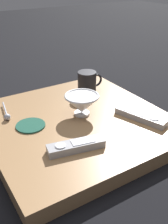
{
  "coord_description": "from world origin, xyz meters",
  "views": [
    {
      "loc": [
        -0.4,
        -0.69,
        0.51
      ],
      "look_at": [
        0.03,
        -0.01,
        0.07
      ],
      "focal_mm": 42.7,
      "sensor_mm": 36.0,
      "label": 1
    }
  ],
  "objects_px": {
    "coffee_mug": "(87,82)",
    "tv_remote_near": "(76,146)",
    "cereal_bowl": "(82,104)",
    "drink_coaster": "(31,125)",
    "teaspoon": "(7,115)",
    "tv_remote_far": "(141,116)"
  },
  "relations": [
    {
      "from": "teaspoon",
      "to": "drink_coaster",
      "type": "xyz_separation_m",
      "value": [
        0.05,
        -0.1,
        -0.01
      ]
    },
    {
      "from": "coffee_mug",
      "to": "tv_remote_far",
      "type": "relative_size",
      "value": 0.57
    },
    {
      "from": "tv_remote_near",
      "to": "coffee_mug",
      "type": "bearing_deg",
      "value": 52.64
    },
    {
      "from": "teaspoon",
      "to": "drink_coaster",
      "type": "height_order",
      "value": "teaspoon"
    },
    {
      "from": "teaspoon",
      "to": "drink_coaster",
      "type": "bearing_deg",
      "value": -63.06
    },
    {
      "from": "tv_remote_near",
      "to": "tv_remote_far",
      "type": "distance_m",
      "value": 0.28
    },
    {
      "from": "teaspoon",
      "to": "tv_remote_far",
      "type": "bearing_deg",
      "value": -33.18
    },
    {
      "from": "cereal_bowl",
      "to": "drink_coaster",
      "type": "relative_size",
      "value": 1.26
    },
    {
      "from": "coffee_mug",
      "to": "tv_remote_near",
      "type": "relative_size",
      "value": 0.63
    },
    {
      "from": "coffee_mug",
      "to": "drink_coaster",
      "type": "bearing_deg",
      "value": -157.44
    },
    {
      "from": "cereal_bowl",
      "to": "tv_remote_far",
      "type": "xyz_separation_m",
      "value": [
        0.15,
        -0.14,
        -0.03
      ]
    },
    {
      "from": "coffee_mug",
      "to": "teaspoon",
      "type": "height_order",
      "value": "coffee_mug"
    },
    {
      "from": "drink_coaster",
      "to": "cereal_bowl",
      "type": "bearing_deg",
      "value": -6.57
    },
    {
      "from": "tv_remote_far",
      "to": "cereal_bowl",
      "type": "bearing_deg",
      "value": 138.3
    },
    {
      "from": "coffee_mug",
      "to": "tv_remote_near",
      "type": "distance_m",
      "value": 0.4
    },
    {
      "from": "cereal_bowl",
      "to": "teaspoon",
      "type": "relative_size",
      "value": 0.96
    },
    {
      "from": "tv_remote_near",
      "to": "tv_remote_far",
      "type": "xyz_separation_m",
      "value": [
        0.28,
        0.03,
        -0.0
      ]
    },
    {
      "from": "coffee_mug",
      "to": "cereal_bowl",
      "type": "bearing_deg",
      "value": -128.58
    },
    {
      "from": "cereal_bowl",
      "to": "teaspoon",
      "type": "bearing_deg",
      "value": 153.49
    },
    {
      "from": "cereal_bowl",
      "to": "drink_coaster",
      "type": "height_order",
      "value": "cereal_bowl"
    },
    {
      "from": "coffee_mug",
      "to": "teaspoon",
      "type": "distance_m",
      "value": 0.35
    },
    {
      "from": "cereal_bowl",
      "to": "drink_coaster",
      "type": "xyz_separation_m",
      "value": [
        -0.18,
        0.02,
        -0.04
      ]
    }
  ]
}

